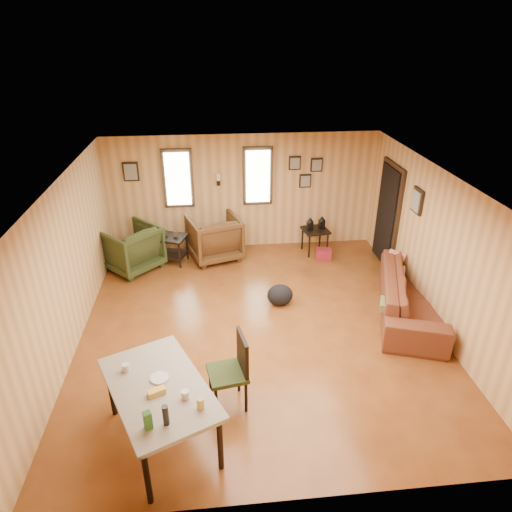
{
  "coord_description": "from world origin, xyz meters",
  "views": [
    {
      "loc": [
        -0.65,
        -5.93,
        4.29
      ],
      "look_at": [
        0.0,
        0.4,
        1.05
      ],
      "focal_mm": 32.0,
      "sensor_mm": 36.0,
      "label": 1
    }
  ],
  "objects_px": {
    "end_table": "(172,245)",
    "side_table": "(316,228)",
    "recliner_green": "(131,246)",
    "sofa": "(413,288)",
    "dining_table": "(159,392)",
    "recliner_brown": "(214,236)"
  },
  "relations": [
    {
      "from": "recliner_green",
      "to": "end_table",
      "type": "height_order",
      "value": "recliner_green"
    },
    {
      "from": "recliner_brown",
      "to": "dining_table",
      "type": "xyz_separation_m",
      "value": [
        -0.68,
        -4.59,
        0.23
      ]
    },
    {
      "from": "recliner_green",
      "to": "dining_table",
      "type": "bearing_deg",
      "value": 57.51
    },
    {
      "from": "side_table",
      "to": "dining_table",
      "type": "bearing_deg",
      "value": -120.92
    },
    {
      "from": "side_table",
      "to": "recliner_green",
      "type": "bearing_deg",
      "value": -174.62
    },
    {
      "from": "sofa",
      "to": "recliner_green",
      "type": "xyz_separation_m",
      "value": [
        -4.77,
        2.06,
        0.01
      ]
    },
    {
      "from": "sofa",
      "to": "dining_table",
      "type": "height_order",
      "value": "dining_table"
    },
    {
      "from": "recliner_green",
      "to": "end_table",
      "type": "relative_size",
      "value": 1.38
    },
    {
      "from": "recliner_brown",
      "to": "dining_table",
      "type": "height_order",
      "value": "dining_table"
    },
    {
      "from": "side_table",
      "to": "end_table",
      "type": "bearing_deg",
      "value": -176.7
    },
    {
      "from": "recliner_brown",
      "to": "side_table",
      "type": "distance_m",
      "value": 2.09
    },
    {
      "from": "end_table",
      "to": "side_table",
      "type": "distance_m",
      "value": 2.94
    },
    {
      "from": "end_table",
      "to": "dining_table",
      "type": "xyz_separation_m",
      "value": [
        0.16,
        -4.46,
        0.34
      ]
    },
    {
      "from": "side_table",
      "to": "sofa",
      "type": "bearing_deg",
      "value": -65.85
    },
    {
      "from": "end_table",
      "to": "side_table",
      "type": "xyz_separation_m",
      "value": [
        2.93,
        0.17,
        0.15
      ]
    },
    {
      "from": "sofa",
      "to": "side_table",
      "type": "distance_m",
      "value": 2.64
    },
    {
      "from": "recliner_brown",
      "to": "recliner_green",
      "type": "relative_size",
      "value": 1.02
    },
    {
      "from": "end_table",
      "to": "side_table",
      "type": "relative_size",
      "value": 0.87
    },
    {
      "from": "sofa",
      "to": "end_table",
      "type": "xyz_separation_m",
      "value": [
        -4.01,
        2.24,
        -0.08
      ]
    },
    {
      "from": "recliner_green",
      "to": "sofa",
      "type": "bearing_deg",
      "value": 112.04
    },
    {
      "from": "dining_table",
      "to": "recliner_brown",
      "type": "bearing_deg",
      "value": 57.13
    },
    {
      "from": "end_table",
      "to": "dining_table",
      "type": "distance_m",
      "value": 4.47
    }
  ]
}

